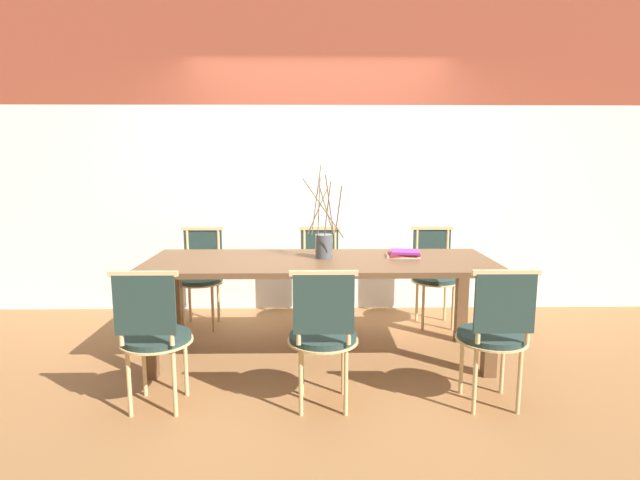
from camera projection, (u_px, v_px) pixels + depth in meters
ground_plane at (320, 357)px, 3.87m from camera, size 16.00×16.00×0.00m
wall_rear at (318, 151)px, 4.93m from camera, size 12.00×0.06×3.20m
dining_table at (320, 273)px, 3.76m from camera, size 2.59×0.89×0.77m
chair_near_leftend at (154, 333)px, 2.99m from camera, size 0.44×0.44×0.90m
chair_near_left at (323, 332)px, 3.00m from camera, size 0.44×0.44×0.90m
chair_near_center at (495, 331)px, 3.02m from camera, size 0.44×0.44×0.90m
chair_far_leftend at (201, 273)px, 4.56m from camera, size 0.44×0.44×0.90m
chair_far_left at (320, 272)px, 4.57m from camera, size 0.44×0.44×0.90m
chair_far_center at (434, 272)px, 4.59m from camera, size 0.44×0.44×0.90m
vase_centerpiece at (324, 244)px, 3.79m from camera, size 0.30×0.29×0.70m
book_stack at (404, 254)px, 3.84m from camera, size 0.27×0.21×0.05m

